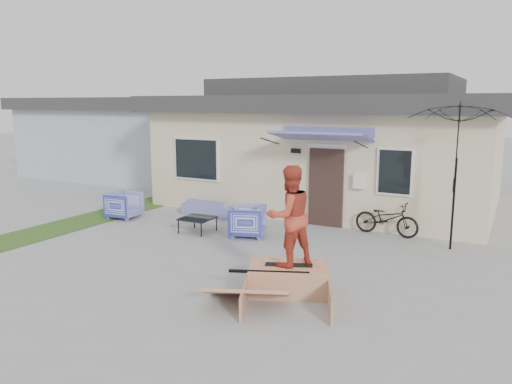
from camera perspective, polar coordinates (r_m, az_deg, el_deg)
The scene contains 13 objects.
ground at distance 10.15m, azimuth -6.38°, elevation -8.71°, with size 90.00×90.00×0.00m, color gray.
grass_strip at distance 14.92m, azimuth -18.60°, elevation -3.00°, with size 1.40×8.00×0.01m, color #2E521E.
house at distance 16.85m, azimuth 9.13°, elevation 5.55°, with size 10.80×8.49×4.10m.
neighbor_house at distance 24.03m, azimuth -13.67°, elevation 6.40°, with size 8.60×7.60×3.50m.
loveseat at distance 14.63m, azimuth -5.30°, elevation -1.48°, with size 1.65×0.48×0.65m, color navy.
armchair_left at distance 14.70m, azimuth -14.98°, elevation -1.33°, with size 0.82×0.77×0.84m, color navy.
armchair_right at distance 12.28m, azimuth -1.01°, elevation -3.19°, with size 0.84×0.78×0.86m, color navy.
coffee_table at distance 12.81m, azimuth -6.76°, elevation -3.78°, with size 0.78×0.78×0.39m, color black.
bicycle at distance 12.79m, azimuth 14.89°, elevation -2.59°, with size 0.57×1.62×1.04m, color black.
patio_umbrella at distance 11.80m, azimuth 22.08°, elevation 2.02°, with size 2.60×2.46×2.20m.
skate_ramp at distance 8.85m, azimuth 3.79°, elevation -9.99°, with size 1.37×1.83×0.46m, color #AD7758, non-canonical shape.
skateboard at distance 8.81m, azimuth 3.81°, elevation -8.34°, with size 0.83×0.21×0.05m, color black.
skater at distance 8.56m, azimuth 3.89°, elevation -2.56°, with size 0.86×0.67×1.77m, color #BA3E2B.
Camera 1 is at (5.49, -7.88, 3.29)m, focal length 34.59 mm.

